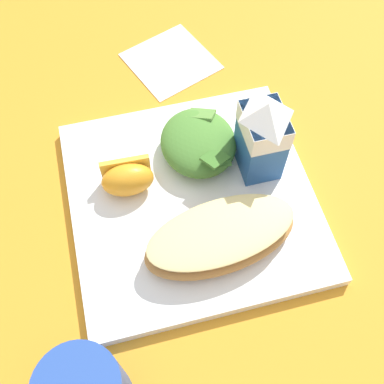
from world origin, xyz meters
name	(u,v)px	position (x,y,z in m)	size (l,w,h in m)	color
ground	(192,203)	(0.00, 0.00, 0.00)	(3.00, 3.00, 0.00)	orange
white_plate	(192,200)	(0.00, 0.00, 0.01)	(0.28, 0.28, 0.02)	white
cheesy_pizza_bread	(221,237)	(0.07, 0.02, 0.03)	(0.10, 0.18, 0.04)	#B77F42
green_salad_pile	(198,142)	(-0.06, 0.02, 0.04)	(0.11, 0.09, 0.04)	#4C8433
milk_carton	(262,134)	(-0.03, 0.09, 0.08)	(0.06, 0.04, 0.11)	#23569E
orange_wedge_front	(127,179)	(-0.03, -0.07, 0.04)	(0.04, 0.06, 0.04)	orange
paper_napkin	(171,61)	(-0.23, 0.03, 0.00)	(0.11, 0.11, 0.00)	white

